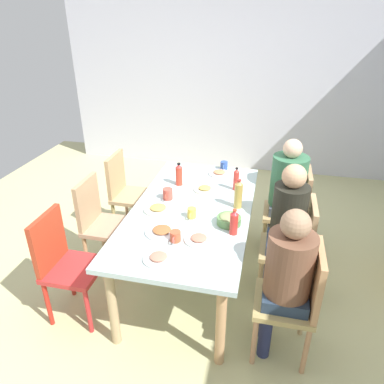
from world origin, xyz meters
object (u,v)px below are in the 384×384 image
chair_4 (100,219)px  plate_1 (162,231)px  person_5 (287,272)px  plate_4 (219,173)px  bottle_1 (234,222)px  cup_3 (224,166)px  plate_2 (158,209)px  chair_1 (295,244)px  bottle_0 (236,180)px  plate_5 (205,189)px  cup_1 (175,236)px  chair_2 (126,190)px  bowl_0 (229,219)px  bottle_2 (179,175)px  chair_0 (293,208)px  cup_0 (192,213)px  cup_2 (168,194)px  plate_0 (159,258)px  bottle_3 (238,194)px  person_1 (286,222)px  chair_5 (297,297)px  person_0 (287,187)px  plate_3 (199,239)px  dining_table (192,216)px  chair_3 (64,261)px

chair_4 → plate_1: bearing=60.4°
chair_4 → person_5: person_5 is taller
plate_4 → bottle_1: bottle_1 is taller
plate_1 → cup_3: 1.31m
person_5 → plate_2: person_5 is taller
chair_1 → bottle_0: bottle_0 is taller
plate_5 → cup_1: cup_1 is taller
chair_2 → bottle_1: bottle_1 is taller
bowl_0 → bottle_2: (-0.59, -0.56, 0.06)m
chair_0 → plate_1: 1.47m
chair_0 → cup_1: bearing=-38.1°
cup_0 → plate_1: bearing=-32.5°
cup_0 → cup_2: (-0.26, -0.28, 0.01)m
cup_2 → bottle_1: size_ratio=0.59×
plate_0 → bottle_3: 0.94m
chair_2 → cup_3: size_ratio=8.15×
cup_3 → person_1: bearing=36.3°
chair_2 → bottle_2: 0.76m
chair_4 → chair_5: 1.85m
plate_5 → bottle_1: (0.65, 0.34, 0.08)m
chair_4 → bottle_3: size_ratio=3.51×
person_0 → plate_1: (1.04, -0.91, 0.03)m
person_5 → plate_5: size_ratio=5.77×
chair_1 → bottle_0: 0.77m
person_0 → chair_4: size_ratio=1.34×
chair_0 → plate_3: chair_0 is taller
plate_2 → cup_3: (-0.97, 0.41, 0.03)m
bottle_2 → bottle_3: bearing=62.4°
plate_1 → bottle_3: bottle_3 is taller
person_1 → plate_2: (0.10, -1.04, 0.04)m
chair_0 → plate_0: (1.35, -0.93, 0.25)m
person_5 → cup_1: 0.80m
plate_2 → person_1: bearing=95.5°
chair_5 → bottle_0: size_ratio=4.09×
dining_table → cup_2: size_ratio=15.31×
bottle_2 → chair_1: bearing=69.4°
plate_3 → bottle_3: bearing=158.8°
person_5 → bottle_1: person_5 is taller
chair_5 → bottle_2: bearing=-133.5°
plate_3 → chair_2: bearing=-136.5°
chair_3 → plate_1: bearing=105.7°
chair_0 → chair_4: size_ratio=1.00×
bowl_0 → chair_3: bearing=-69.8°
chair_0 → chair_3: size_ratio=1.00×
chair_3 → cup_3: bearing=145.9°
chair_1 → plate_2: 1.17m
chair_3 → plate_5: size_ratio=4.43×
chair_1 → chair_2: (-0.62, -1.74, 0.00)m
dining_table → cup_1: 0.51m
dining_table → plate_4: size_ratio=8.78×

